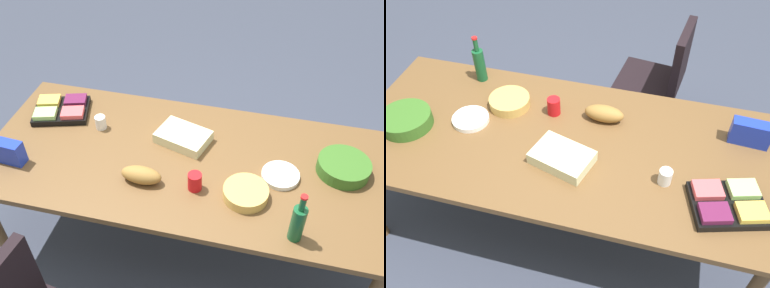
% 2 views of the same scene
% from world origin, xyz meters
% --- Properties ---
extents(ground_plane, '(10.00, 10.00, 0.00)m').
position_xyz_m(ground_plane, '(0.00, 0.00, 0.00)').
color(ground_plane, '#363C4C').
extents(conference_table, '(2.49, 1.10, 0.75)m').
position_xyz_m(conference_table, '(0.00, 0.00, 0.69)').
color(conference_table, brown).
rests_on(conference_table, ground).
extents(office_chair, '(0.56, 0.56, 0.95)m').
position_xyz_m(office_chair, '(-0.44, -1.09, 0.37)').
color(office_chair, gray).
rests_on(office_chair, ground).
extents(paper_plate_stack, '(0.27, 0.27, 0.03)m').
position_xyz_m(paper_plate_stack, '(0.58, -0.02, 0.77)').
color(paper_plate_stack, white).
rests_on(paper_plate_stack, conference_table).
extents(sheet_cake, '(0.37, 0.30, 0.07)m').
position_xyz_m(sheet_cake, '(-0.05, 0.16, 0.79)').
color(sheet_cake, beige).
rests_on(sheet_cake, conference_table).
extents(salad_bowl, '(0.31, 0.31, 0.08)m').
position_xyz_m(salad_bowl, '(0.93, 0.11, 0.80)').
color(salad_bowl, '#346421').
rests_on(salad_bowl, conference_table).
extents(chip_bag_blue, '(0.23, 0.10, 0.15)m').
position_xyz_m(chip_bag_blue, '(-1.04, -0.26, 0.83)').
color(chip_bag_blue, '#1C34B8').
rests_on(chip_bag_blue, conference_table).
extents(bread_loaf, '(0.24, 0.11, 0.10)m').
position_xyz_m(bread_loaf, '(-0.20, -0.24, 0.80)').
color(bread_loaf, olive).
rests_on(bread_loaf, conference_table).
extents(paper_cup, '(0.08, 0.08, 0.09)m').
position_xyz_m(paper_cup, '(-0.61, 0.16, 0.80)').
color(paper_cup, white).
rests_on(paper_cup, conference_table).
extents(wine_bottle, '(0.08, 0.08, 0.32)m').
position_xyz_m(wine_bottle, '(0.68, -0.42, 0.88)').
color(wine_bottle, '#14512B').
rests_on(wine_bottle, conference_table).
extents(chip_bowl, '(0.28, 0.28, 0.06)m').
position_xyz_m(chip_bowl, '(0.40, -0.21, 0.79)').
color(chip_bowl, tan).
rests_on(chip_bowl, conference_table).
extents(fruit_platter, '(0.42, 0.37, 0.07)m').
position_xyz_m(fruit_platter, '(-0.93, 0.24, 0.79)').
color(fruit_platter, black).
rests_on(fruit_platter, conference_table).
extents(red_solo_cup, '(0.10, 0.10, 0.11)m').
position_xyz_m(red_solo_cup, '(0.11, -0.22, 0.81)').
color(red_solo_cup, red).
rests_on(red_solo_cup, conference_table).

